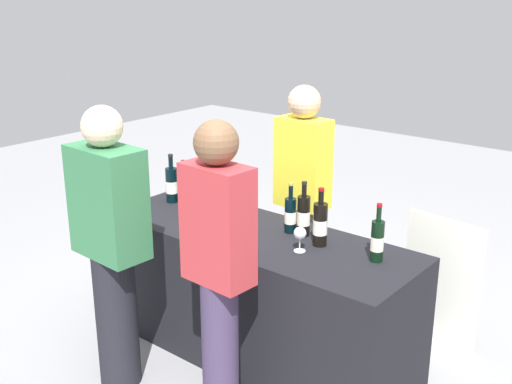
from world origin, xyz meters
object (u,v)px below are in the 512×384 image
server_pouring (302,193)px  guest_0 (111,243)px  wine_glass_0 (188,201)px  wine_glass_1 (233,220)px  guest_1 (219,264)px  wine_bottle_0 (172,185)px  wine_bottle_1 (184,188)px  wine_bottle_2 (194,190)px  wine_bottle_3 (290,215)px  menu_board (441,282)px  wine_bottle_5 (320,224)px  wine_glass_2 (300,234)px  wine_bottle_6 (377,241)px  wine_bottle_4 (304,215)px

server_pouring → guest_0: (-0.32, -1.30, -0.01)m
wine_glass_0 → guest_0: guest_0 is taller
wine_glass_1 → guest_1: size_ratio=0.09×
wine_glass_1 → wine_bottle_0: bearing=164.5°
wine_bottle_0 → wine_glass_0: bearing=-25.3°
wine_bottle_1 → wine_glass_1: bearing=-19.5°
wine_bottle_1 → wine_bottle_2: (0.09, -0.00, 0.01)m
wine_glass_0 → wine_glass_1: (0.42, -0.06, -0.01)m
wine_bottle_0 → wine_bottle_3: wine_bottle_0 is taller
guest_1 → menu_board: size_ratio=1.93×
wine_bottle_2 → menu_board: 1.64m
guest_0 → wine_glass_0: bearing=99.8°
wine_bottle_2 → guest_0: guest_0 is taller
guest_1 → guest_0: bearing=-165.8°
guest_1 → wine_bottle_5: bearing=81.1°
wine_bottle_3 → guest_0: bearing=-122.8°
wine_glass_1 → server_pouring: size_ratio=0.09×
server_pouring → wine_bottle_0: bearing=38.3°
wine_bottle_5 → wine_glass_2: size_ratio=2.38×
wine_glass_1 → guest_1: guest_1 is taller
wine_glass_2 → wine_bottle_6: bearing=21.6°
wine_glass_0 → menu_board: bearing=34.4°
wine_bottle_5 → guest_1: (-0.14, -0.67, -0.04)m
wine_glass_2 → wine_bottle_2: bearing=170.9°
wine_bottle_4 → guest_1: guest_1 is taller
wine_bottle_5 → guest_1: guest_1 is taller
wine_bottle_2 → wine_bottle_3: bearing=3.2°
wine_bottle_0 → wine_glass_2: wine_bottle_0 is taller
wine_bottle_0 → wine_bottle_5: (1.16, 0.00, 0.01)m
wine_bottle_0 → wine_glass_0: size_ratio=2.19×
wine_bottle_1 → guest_0: size_ratio=0.19×
guest_0 → guest_1: (0.65, 0.13, 0.02)m
wine_bottle_2 → wine_bottle_6: (1.32, -0.00, -0.00)m
wine_bottle_6 → menu_board: bearing=84.6°
wine_bottle_3 → menu_board: wine_bottle_3 is taller
wine_bottle_1 → wine_bottle_3: 0.83m
wine_bottle_3 → wine_bottle_6: wine_bottle_6 is taller
wine_bottle_3 → wine_glass_1: 0.33m
wine_glass_2 → server_pouring: 0.77m
wine_bottle_2 → guest_0: size_ratio=0.20×
wine_bottle_3 → wine_bottle_6: bearing=-4.1°
wine_bottle_1 → wine_glass_1: wine_bottle_1 is taller
wine_bottle_0 → server_pouring: size_ratio=0.21×
wine_glass_1 → guest_1: bearing=-55.7°
wine_glass_0 → server_pouring: 0.75m
menu_board → wine_glass_1: bearing=-124.1°
wine_bottle_0 → server_pouring: bearing=35.9°
wine_bottle_6 → guest_0: bearing=-144.4°
menu_board → wine_bottle_3: bearing=-124.8°
wine_bottle_1 → wine_bottle_4: 0.92m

